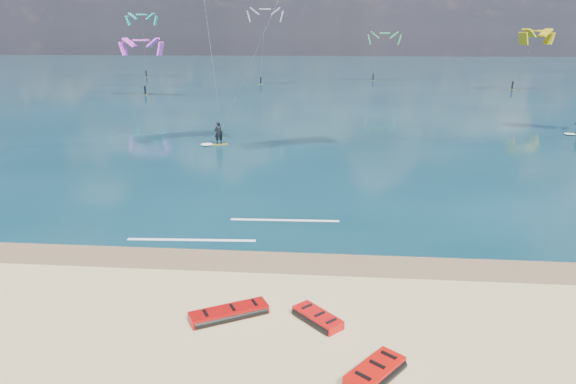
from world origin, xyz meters
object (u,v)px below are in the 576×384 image
object	(u,v)px
kitesurfer_main	(231,35)
packed_kite_left	(229,317)
packed_kite_right	(375,377)
packed_kite_mid	(318,322)

from	to	relation	value
kitesurfer_main	packed_kite_left	bearing A→B (deg)	-102.70
packed_kite_right	kitesurfer_main	bearing A→B (deg)	56.83
packed_kite_left	packed_kite_right	size ratio (longest dim) A/B	1.31
packed_kite_left	packed_kite_right	xyz separation A→B (m)	(4.91, -2.94, 0.00)
packed_kite_left	kitesurfer_main	world-z (taller)	kitesurfer_main
packed_kite_left	packed_kite_mid	xyz separation A→B (m)	(3.14, -0.05, 0.00)
packed_kite_right	kitesurfer_main	xyz separation A→B (m)	(-9.24, 27.38, 9.43)
packed_kite_left	packed_kite_right	distance (m)	5.72
packed_kite_right	packed_kite_mid	bearing A→B (deg)	69.60
packed_kite_mid	kitesurfer_main	distance (m)	27.29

